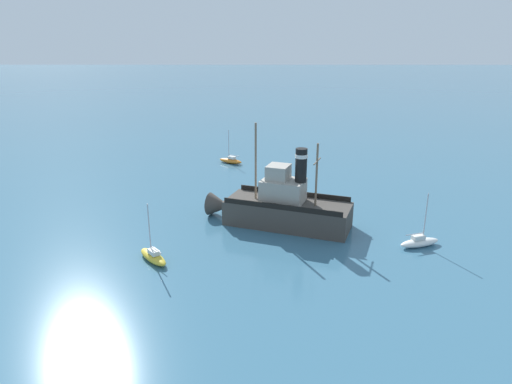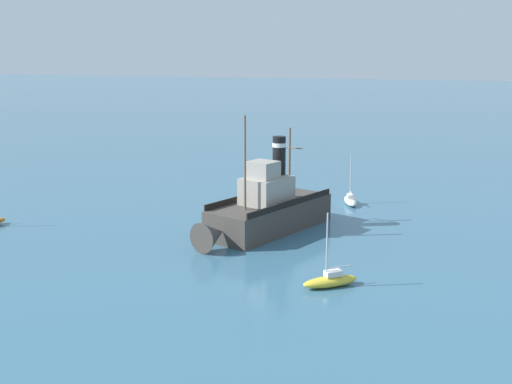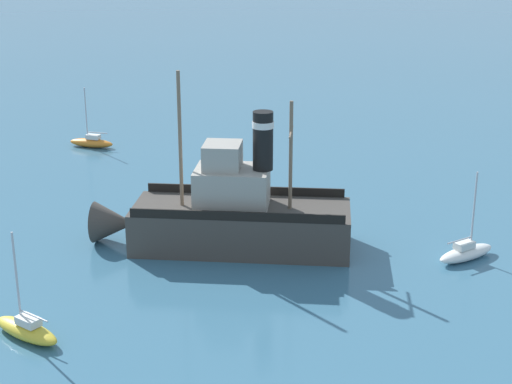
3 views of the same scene
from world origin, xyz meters
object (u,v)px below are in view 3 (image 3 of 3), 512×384
object	(u,v)px
sailboat_orange	(91,142)
sailboat_white	(466,252)
old_tugboat	(230,216)
sailboat_yellow	(27,329)

from	to	relation	value
sailboat_orange	sailboat_white	bearing A→B (deg)	-147.13
old_tugboat	sailboat_yellow	size ratio (longest dim) A/B	3.00
old_tugboat	sailboat_orange	distance (m)	24.29
old_tugboat	sailboat_orange	xyz separation A→B (m)	(23.39, 6.37, -1.40)
old_tugboat	sailboat_white	distance (m)	12.97
old_tugboat	sailboat_yellow	distance (m)	13.50
old_tugboat	sailboat_white	xyz separation A→B (m)	(-4.91, -11.92, -1.40)
old_tugboat	sailboat_orange	size ratio (longest dim) A/B	3.00
sailboat_yellow	sailboat_white	bearing A→B (deg)	-82.63
sailboat_white	sailboat_orange	world-z (taller)	same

